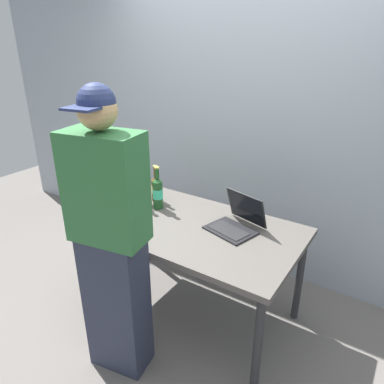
% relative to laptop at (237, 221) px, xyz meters
% --- Properties ---
extents(ground_plane, '(8.00, 8.00, 0.00)m').
position_rel_laptop_xyz_m(ground_plane, '(-0.30, -0.13, -0.80)').
color(ground_plane, slate).
rests_on(ground_plane, ground).
extents(desk, '(1.53, 0.86, 0.75)m').
position_rel_laptop_xyz_m(desk, '(-0.30, -0.13, -0.12)').
color(desk, '#56514C').
rests_on(desk, ground).
extents(laptop, '(0.38, 0.38, 0.24)m').
position_rel_laptop_xyz_m(laptop, '(0.00, 0.00, 0.00)').
color(laptop, black).
rests_on(laptop, desk).
extents(beer_bottle_amber, '(0.07, 0.07, 0.30)m').
position_rel_laptop_xyz_m(beer_bottle_amber, '(-0.83, -0.02, 0.06)').
color(beer_bottle_amber, '#333333').
rests_on(beer_bottle_amber, desk).
extents(beer_bottle_dark, '(0.07, 0.07, 0.29)m').
position_rel_laptop_xyz_m(beer_bottle_dark, '(-0.74, 0.05, 0.05)').
color(beer_bottle_dark, brown).
rests_on(beer_bottle_dark, desk).
extents(beer_bottle_brown, '(0.07, 0.07, 0.30)m').
position_rel_laptop_xyz_m(beer_bottle_brown, '(-0.78, -0.10, 0.06)').
color(beer_bottle_brown, '#472B14').
rests_on(beer_bottle_brown, desk).
extents(beer_bottle_green, '(0.08, 0.08, 0.33)m').
position_rel_laptop_xyz_m(beer_bottle_green, '(-0.64, -0.04, 0.07)').
color(beer_bottle_green, '#1E5123').
rests_on(beer_bottle_green, desk).
extents(person_figure, '(0.45, 0.33, 1.75)m').
position_rel_laptop_xyz_m(person_figure, '(-0.41, -0.76, 0.08)').
color(person_figure, '#2D3347').
rests_on(person_figure, ground).
extents(back_wall, '(6.00, 0.10, 2.60)m').
position_rel_laptop_xyz_m(back_wall, '(-0.30, 0.76, 0.50)').
color(back_wall, '#99A3AD').
rests_on(back_wall, ground).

